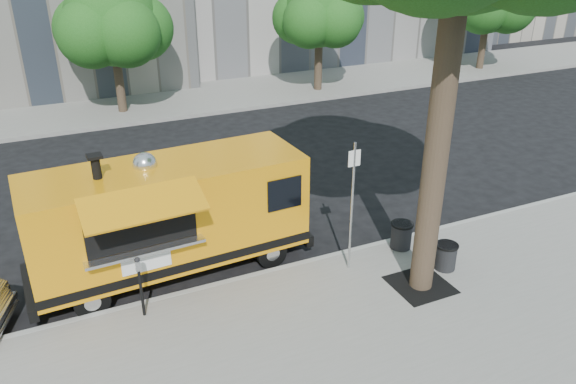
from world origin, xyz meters
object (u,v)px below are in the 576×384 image
object	(u,v)px
parking_meter	(140,280)
trash_bin_left	(401,235)
trash_bin_right	(446,255)
far_tree_b	(111,20)
far_tree_c	(320,11)
sign_post	(352,200)
food_truck	(168,215)

from	to	relation	value
parking_meter	trash_bin_left	world-z (taller)	parking_meter
trash_bin_left	trash_bin_right	bearing A→B (deg)	-72.39
far_tree_b	trash_bin_left	xyz separation A→B (m)	(4.13, -14.00, -3.34)
far_tree_b	far_tree_c	distance (m)	9.01
parking_meter	trash_bin_right	xyz separation A→B (m)	(6.50, -1.12, -0.51)
sign_post	far_tree_b	bearing A→B (deg)	100.15
sign_post	far_tree_c	bearing A→B (deg)	65.19
parking_meter	food_truck	bearing A→B (deg)	57.41
far_tree_b	food_truck	size ratio (longest dim) A/B	0.87
far_tree_b	trash_bin_left	distance (m)	14.97
far_tree_b	far_tree_c	xyz separation A→B (m)	(9.00, -0.30, -0.12)
parking_meter	far_tree_c	bearing A→B (deg)	51.34
far_tree_c	food_truck	xyz separation A→B (m)	(-10.03, -12.23, -2.28)
sign_post	food_truck	distance (m)	3.99
food_truck	trash_bin_left	xyz separation A→B (m)	(5.16, -1.47, -0.95)
far_tree_b	far_tree_c	size ratio (longest dim) A/B	1.06
parking_meter	sign_post	bearing A→B (deg)	-2.52
parking_meter	trash_bin_left	size ratio (longest dim) A/B	2.08
sign_post	food_truck	world-z (taller)	sign_post
far_tree_b	parking_meter	size ratio (longest dim) A/B	4.12
food_truck	trash_bin_right	xyz separation A→B (m)	(5.53, -2.64, -0.96)
far_tree_b	trash_bin_right	bearing A→B (deg)	-73.48
far_tree_b	food_truck	distance (m)	12.80
far_tree_c	trash_bin_left	size ratio (longest dim) A/B	8.12
far_tree_c	parking_meter	distance (m)	17.82
far_tree_b	trash_bin_left	world-z (taller)	far_tree_b
far_tree_b	trash_bin_left	bearing A→B (deg)	-73.57
sign_post	food_truck	xyz separation A→B (m)	(-3.58, 1.72, -0.41)
far_tree_c	trash_bin_left	xyz separation A→B (m)	(-4.87, -13.70, -3.23)
far_tree_b	trash_bin_left	size ratio (longest dim) A/B	8.58
far_tree_b	sign_post	size ratio (longest dim) A/B	1.83
far_tree_b	trash_bin_right	world-z (taller)	far_tree_b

